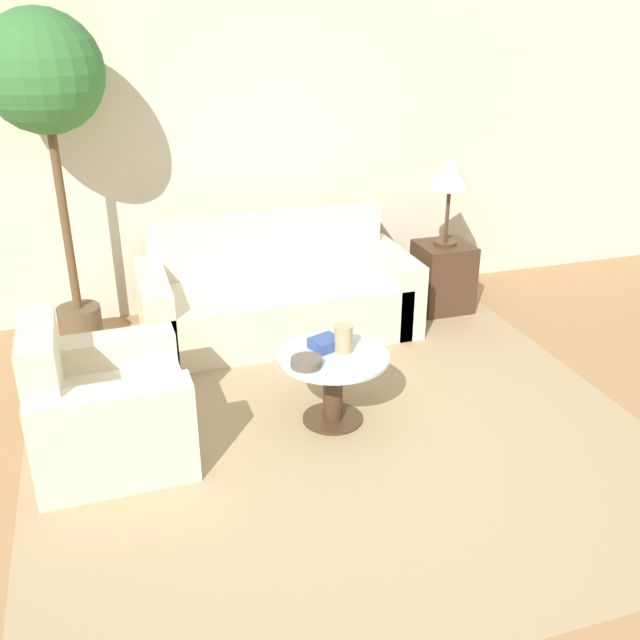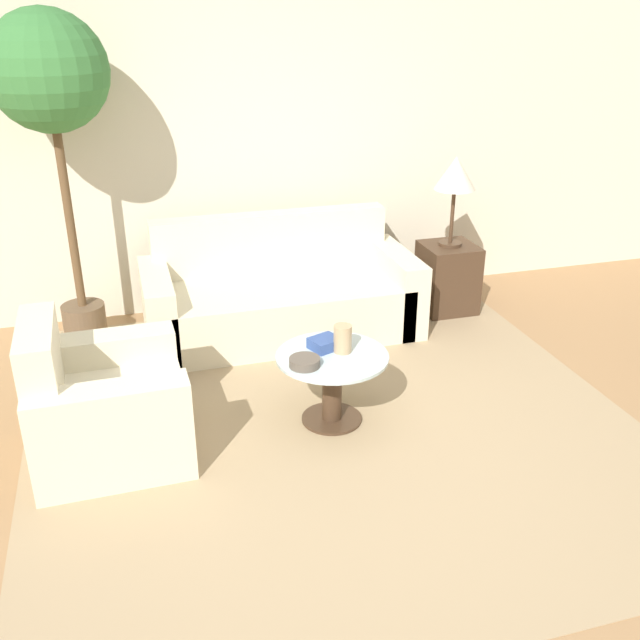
# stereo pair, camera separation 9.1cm
# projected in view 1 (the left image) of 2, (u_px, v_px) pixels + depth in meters

# --- Properties ---
(ground_plane) EXTENTS (14.00, 14.00, 0.00)m
(ground_plane) POSITION_uv_depth(u_px,v_px,m) (352.00, 496.00, 3.61)
(ground_plane) COLOR #9E754C
(wall_back) EXTENTS (10.00, 0.06, 2.60)m
(wall_back) POSITION_uv_depth(u_px,v_px,m) (234.00, 143.00, 5.43)
(wall_back) COLOR beige
(wall_back) RESTS_ON ground_plane
(rug) EXTENTS (3.50, 3.55, 0.01)m
(rug) POSITION_uv_depth(u_px,v_px,m) (333.00, 419.00, 4.26)
(rug) COLOR tan
(rug) RESTS_ON ground_plane
(sofa_main) EXTENTS (1.99, 0.87, 0.84)m
(sofa_main) POSITION_uv_depth(u_px,v_px,m) (276.00, 296.00, 5.34)
(sofa_main) COLOR beige
(sofa_main) RESTS_ON ground_plane
(armchair) EXTENTS (0.82, 0.85, 0.80)m
(armchair) POSITION_uv_depth(u_px,v_px,m) (100.00, 412.00, 3.83)
(armchair) COLOR beige
(armchair) RESTS_ON ground_plane
(coffee_table) EXTENTS (0.65, 0.65, 0.44)m
(coffee_table) POSITION_uv_depth(u_px,v_px,m) (333.00, 379.00, 4.15)
(coffee_table) COLOR #422D1E
(coffee_table) RESTS_ON ground_plane
(side_table) EXTENTS (0.41, 0.41, 0.55)m
(side_table) POSITION_uv_depth(u_px,v_px,m) (443.00, 277.00, 5.71)
(side_table) COLOR #422D1E
(side_table) RESTS_ON ground_plane
(table_lamp) EXTENTS (0.32, 0.32, 0.69)m
(table_lamp) POSITION_uv_depth(u_px,v_px,m) (450.00, 175.00, 5.38)
(table_lamp) COLOR #422D1E
(table_lamp) RESTS_ON side_table
(potted_plant) EXTENTS (0.77, 0.77, 2.27)m
(potted_plant) POSITION_uv_depth(u_px,v_px,m) (45.00, 90.00, 4.48)
(potted_plant) COLOR brown
(potted_plant) RESTS_ON ground_plane
(vase) EXTENTS (0.11, 0.11, 0.16)m
(vase) POSITION_uv_depth(u_px,v_px,m) (343.00, 339.00, 4.10)
(vase) COLOR tan
(vase) RESTS_ON coffee_table
(bowl) EXTENTS (0.17, 0.17, 0.05)m
(bowl) POSITION_uv_depth(u_px,v_px,m) (306.00, 362.00, 3.95)
(bowl) COLOR brown
(bowl) RESTS_ON coffee_table
(book_stack) EXTENTS (0.20, 0.19, 0.07)m
(book_stack) POSITION_uv_depth(u_px,v_px,m) (325.00, 343.00, 4.15)
(book_stack) COLOR #334C8C
(book_stack) RESTS_ON coffee_table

